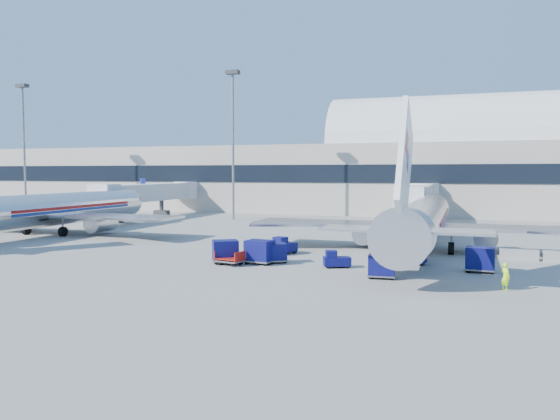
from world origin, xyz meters
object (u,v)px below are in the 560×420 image
(cart_train_b, at_px, (260,251))
(cart_open_red, at_px, (230,260))
(mast_west, at_px, (233,122))
(cart_solo_far, at_px, (480,259))
(airliner_main, at_px, (422,220))
(tug_left, at_px, (283,246))
(ramp_worker, at_px, (505,276))
(mast_far_west, at_px, (24,129))
(tug_lead, at_px, (336,260))
(cart_train_c, at_px, (225,251))
(barrier_near, at_px, (519,255))
(airliner_mid, at_px, (50,210))
(jetbridge_near, at_px, (419,196))
(tug_right, at_px, (410,256))
(cart_solo_near, at_px, (382,266))
(cart_train_a, at_px, (275,252))
(jetbridge_mid, at_px, (154,193))

(cart_train_b, bearing_deg, cart_open_red, -141.12)
(mast_west, distance_m, cart_solo_far, 51.14)
(airliner_main, bearing_deg, cart_open_red, -137.89)
(tug_left, xyz_separation_m, ramp_worker, (17.67, -9.65, 0.14))
(mast_far_west, height_order, tug_lead, mast_far_west)
(tug_lead, distance_m, cart_open_red, 8.26)
(cart_train_c, bearing_deg, barrier_near, -9.64)
(tug_lead, distance_m, tug_left, 7.93)
(mast_west, relative_size, tug_lead, 9.92)
(airliner_mid, height_order, barrier_near, airliner_mid)
(jetbridge_near, xyz_separation_m, tug_right, (2.04, -33.60, -3.25))
(mast_west, xyz_separation_m, cart_solo_near, (28.36, -39.39, -13.92))
(cart_open_red, bearing_deg, airliner_mid, 168.74)
(cart_train_c, bearing_deg, cart_train_b, -20.98)
(cart_train_a, height_order, cart_open_red, cart_train_a)
(mast_far_west, bearing_deg, airliner_mid, -42.32)
(airliner_main, height_order, airliner_mid, same)
(mast_west, xyz_separation_m, cart_open_red, (16.33, -37.85, -14.39))
(jetbridge_near, distance_m, tug_right, 33.82)
(cart_train_a, distance_m, cart_train_b, 1.35)
(cart_train_c, relative_size, ramp_worker, 1.51)
(tug_left, distance_m, ramp_worker, 20.14)
(airliner_main, bearing_deg, ramp_worker, -68.06)
(barrier_near, xyz_separation_m, cart_solo_near, (-9.64, -11.39, 0.43))
(tug_lead, xyz_separation_m, tug_right, (5.20, 3.51, 0.07))
(mast_far_west, bearing_deg, cart_open_red, -33.90)
(airliner_main, relative_size, cart_train_b, 16.04)
(mast_far_west, bearing_deg, barrier_near, -19.75)
(airliner_main, relative_size, barrier_near, 12.42)
(tug_lead, height_order, cart_open_red, tug_lead)
(jetbridge_near, distance_m, cart_train_a, 37.57)
(barrier_near, relative_size, cart_open_red, 1.29)
(cart_train_b, bearing_deg, jetbridge_near, 83.00)
(cart_train_c, bearing_deg, mast_far_west, 114.45)
(barrier_near, bearing_deg, cart_train_a, -157.59)
(mast_far_west, bearing_deg, ramp_worker, -28.15)
(mast_west, relative_size, cart_solo_far, 10.29)
(cart_train_a, bearing_deg, mast_far_west, 115.59)
(cart_open_red, bearing_deg, ramp_worker, 4.02)
(cart_train_b, bearing_deg, mast_far_west, 154.81)
(jetbridge_mid, height_order, cart_solo_near, jetbridge_mid)
(airliner_main, bearing_deg, mast_west, 139.64)
(airliner_mid, relative_size, cart_solo_far, 16.97)
(mast_far_west, bearing_deg, cart_solo_near, -29.95)
(tug_right, bearing_deg, jetbridge_mid, 149.79)
(airliner_main, distance_m, jetbridge_near, 26.43)
(cart_train_c, xyz_separation_m, cart_open_red, (0.73, -0.72, -0.58))
(airliner_mid, relative_size, barrier_near, 12.42)
(barrier_near, height_order, cart_solo_far, cart_solo_far)
(cart_solo_far, bearing_deg, barrier_near, 69.18)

